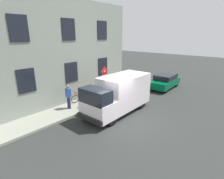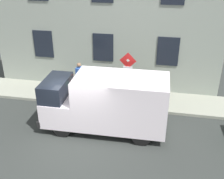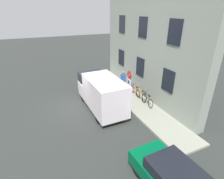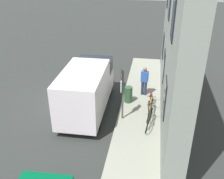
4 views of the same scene
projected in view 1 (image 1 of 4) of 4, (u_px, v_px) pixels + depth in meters
ground_plane at (123, 122)px, 10.89m from camera, size 80.00×80.00×0.00m
sidewalk_slab at (82, 105)px, 13.35m from camera, size 2.13×14.31×0.14m
building_facade at (67, 53)px, 13.11m from camera, size 0.75×12.31×7.65m
sign_post_stacked at (104, 79)px, 13.40m from camera, size 0.16×0.56×2.66m
delivery_van at (119, 94)px, 11.95m from camera, size 2.09×5.36×2.50m
parked_hatchback at (165, 81)px, 17.59m from camera, size 1.92×4.07×1.38m
bicycle_black at (97, 92)px, 15.02m from camera, size 0.46×1.71×0.89m
bicycle_orange at (89, 94)px, 14.39m from camera, size 0.46×1.71×0.89m
bicycle_red at (81, 97)px, 13.77m from camera, size 0.46×1.72×0.89m
pedestrian at (68, 96)px, 12.33m from camera, size 0.44×0.32×1.72m
litter_bin at (87, 101)px, 12.68m from camera, size 0.44×0.44×0.90m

